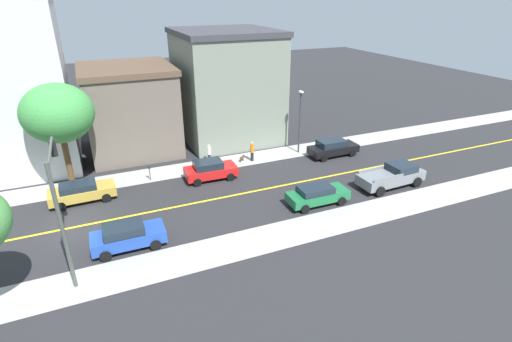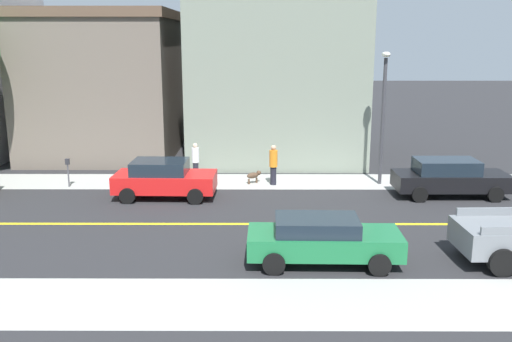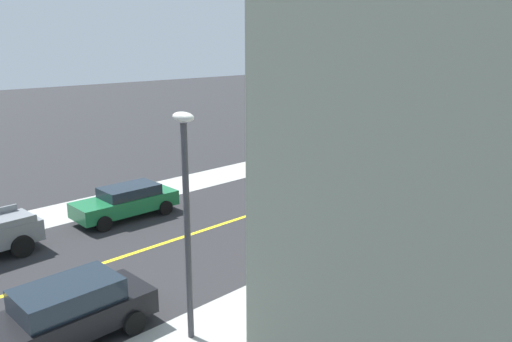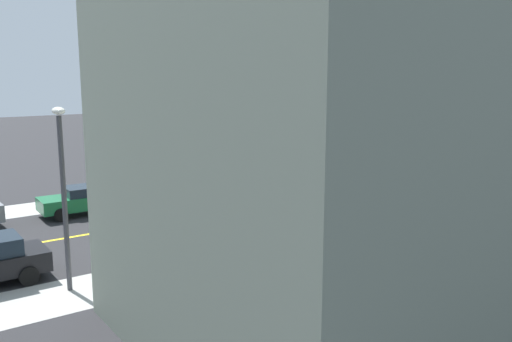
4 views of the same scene
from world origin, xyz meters
name	(u,v)px [view 3 (image 3 of 4)]	position (x,y,z in m)	size (l,w,h in m)	color
ground_plane	(392,169)	(0.00, 0.00, 0.00)	(140.00, 140.00, 0.00)	#262628
sidewalk_left	(496,189)	(-6.12, 0.00, 0.00)	(2.83, 126.00, 0.01)	#9E9E99
sidewalk_right	(313,153)	(6.12, 0.00, 0.00)	(2.83, 126.00, 0.01)	#9E9E99
road_centerline_stripe	(392,168)	(0.00, 0.00, 0.00)	(0.20, 126.00, 0.00)	yellow
street_tree_right_corner	(342,78)	(6.62, -3.66, 4.95)	(3.76, 3.76, 6.57)	brown
fire_hydrant	(483,178)	(-5.28, -0.41, 0.37)	(0.44, 0.24, 0.76)	yellow
parking_meter	(428,192)	(-5.14, 5.69, 0.85)	(0.12, 0.18, 1.28)	#4C4C51
traffic_light_mast	(332,86)	(4.74, -0.06, 4.66)	(4.74, 0.32, 6.98)	#474C47
street_lamp	(186,202)	(-5.74, 19.68, 3.69)	(0.70, 0.36, 5.90)	#38383D
red_sedan_left_curb	(337,206)	(-3.44, 10.24, 0.82)	(2.18, 4.19, 1.57)	red
gold_sedan_left_curb	(445,168)	(-3.57, 0.57, 0.77)	(2.13, 4.60, 1.44)	#B29338
black_sedan_left_curb	(63,314)	(-3.69, 22.13, 0.82)	(2.03, 4.66, 1.57)	black
green_sedan_right_curb	(126,201)	(3.57, 16.01, 0.75)	(2.00, 4.49, 1.40)	#196638
blue_sedan_right_curb	(315,154)	(3.64, 2.92, 0.81)	(2.06, 4.26, 1.55)	#1E429E
pedestrian_orange_shirt	(306,248)	(-5.57, 14.82, 0.96)	(0.37, 0.37, 1.82)	black
pedestrian_white_shirt	(397,231)	(-6.76, 11.18, 0.89)	(0.34, 0.34, 1.69)	black
small_dog	(327,259)	(-5.79, 13.94, 0.37)	(0.58, 0.71, 0.57)	#4C3828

